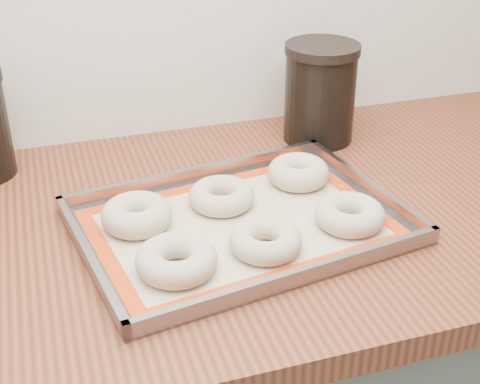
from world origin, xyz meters
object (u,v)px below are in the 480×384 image
object	(u,v)px
bagel_front_left	(177,260)
baking_tray	(240,224)
bagel_front_mid	(266,240)
bagel_front_right	(350,215)
bagel_back_left	(137,215)
bagel_back_right	(298,172)
canister_right	(320,93)
bagel_back_mid	(222,196)

from	to	relation	value
bagel_front_left	baking_tray	bearing A→B (deg)	36.66
bagel_front_mid	bagel_front_right	distance (m)	0.14
bagel_front_mid	bagel_back_left	distance (m)	0.20
bagel_front_mid	bagel_back_right	xyz separation A→B (m)	(0.12, 0.17, 0.00)
bagel_front_left	bagel_back_right	bearing A→B (deg)	36.48
bagel_front_left	bagel_front_mid	world-z (taller)	bagel_front_left
bagel_back_right	canister_right	xyz separation A→B (m)	(0.10, 0.16, 0.07)
bagel_back_right	canister_right	distance (m)	0.20
bagel_front_right	bagel_back_mid	xyz separation A→B (m)	(-0.16, 0.11, -0.00)
bagel_front_left	bagel_front_right	distance (m)	0.27
bagel_front_mid	canister_right	size ratio (longest dim) A/B	0.56
bagel_front_mid	canister_right	distance (m)	0.40
bagel_front_mid	bagel_back_right	distance (m)	0.21
bagel_front_right	bagel_back_left	xyz separation A→B (m)	(-0.30, 0.09, 0.00)
bagel_front_left	bagel_front_right	bearing A→B (deg)	7.77
baking_tray	bagel_back_left	world-z (taller)	bagel_back_left
baking_tray	bagel_back_left	distance (m)	0.15
bagel_front_left	bagel_front_right	xyz separation A→B (m)	(0.27, 0.04, -0.00)
baking_tray	bagel_back_mid	bearing A→B (deg)	98.76
canister_right	bagel_front_left	bearing A→B (deg)	-135.61
bagel_front_right	bagel_front_left	bearing A→B (deg)	-172.23
bagel_front_mid	bagel_back_right	size ratio (longest dim) A/B	1.01
bagel_back_left	bagel_back_mid	xyz separation A→B (m)	(0.13, 0.02, -0.00)
bagel_front_left	bagel_back_mid	world-z (taller)	bagel_front_left
bagel_front_left	bagel_back_mid	distance (m)	0.18
baking_tray	bagel_front_left	bearing A→B (deg)	-143.34
bagel_front_mid	bagel_back_left	size ratio (longest dim) A/B	0.97
bagel_front_right	bagel_back_mid	size ratio (longest dim) A/B	1.01
bagel_back_left	canister_right	size ratio (longest dim) A/B	0.57
bagel_front_mid	bagel_front_right	size ratio (longest dim) A/B	0.98
bagel_front_mid	bagel_back_mid	distance (m)	0.14
bagel_front_mid	bagel_back_left	xyz separation A→B (m)	(-0.16, 0.12, 0.00)
baking_tray	bagel_front_mid	size ratio (longest dim) A/B	5.03
baking_tray	bagel_back_right	size ratio (longest dim) A/B	5.09
bagel_front_left	bagel_front_mid	distance (m)	0.13
baking_tray	bagel_front_right	world-z (taller)	bagel_front_right
bagel_front_left	bagel_back_mid	bearing A→B (deg)	54.74
baking_tray	canister_right	distance (m)	0.36
bagel_front_left	bagel_back_right	size ratio (longest dim) A/B	1.09
bagel_back_left	bagel_back_mid	distance (m)	0.14
bagel_back_mid	bagel_front_right	bearing A→B (deg)	-34.44
baking_tray	canister_right	xyz separation A→B (m)	(0.23, 0.26, 0.08)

